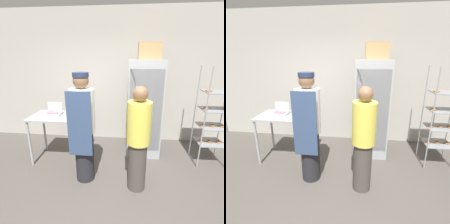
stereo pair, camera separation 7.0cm
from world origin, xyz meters
The scene contains 10 objects.
ground_plane centered at (0.00, 0.00, 0.00)m, with size 14.00×14.00×0.00m, color #4C4742.
back_wall centered at (0.00, 2.19, 1.51)m, with size 6.40×0.12×3.02m, color #ADA89E.
refrigerator centered at (0.65, 1.57, 0.97)m, with size 0.67×0.77×1.94m.
baking_rack centered at (1.92, 1.26, 0.90)m, with size 0.55×0.50×1.85m.
prep_counter centered at (-0.99, 1.08, 0.80)m, with size 1.04×0.67×0.92m.
donut_box centered at (-1.09, 1.07, 0.97)m, with size 0.28×0.19×0.24m.
blender_pitcher centered at (-0.62, 1.07, 1.04)m, with size 0.13×0.13×0.26m.
cardboard_storage_box centered at (0.71, 1.63, 2.10)m, with size 0.44×0.34×0.32m.
person_baker centered at (-0.36, 0.51, 0.93)m, with size 0.38×0.40×1.78m.
person_customer centered at (0.49, 0.37, 0.83)m, with size 0.34×0.34×1.62m.
Camera 2 is at (0.41, -1.96, 2.00)m, focal length 28.00 mm.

